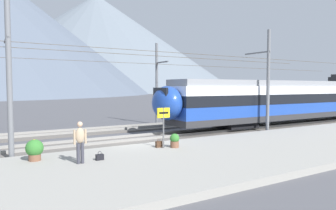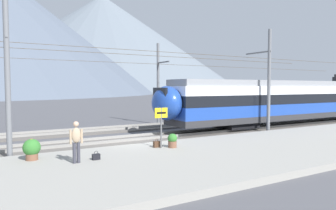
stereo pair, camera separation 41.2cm
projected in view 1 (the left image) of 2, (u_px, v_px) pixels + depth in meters
ground_plane at (137, 145)px, 17.62m from camera, size 400.00×400.00×0.00m
platform_slab at (184, 160)px, 13.47m from camera, size 120.00×7.89×0.28m
track_near at (127, 140)px, 18.90m from camera, size 120.00×3.00×0.28m
track_far at (101, 131)px, 23.09m from camera, size 120.00×3.00×0.28m
train_near_platform at (305, 99)px, 27.59m from camera, size 30.19×2.88×4.27m
train_far_track at (310, 96)px, 35.84m from camera, size 26.98×2.94×4.27m
catenary_mast_west at (9, 65)px, 13.66m from camera, size 43.12×2.42×8.37m
catenary_mast_mid at (266, 79)px, 22.14m from camera, size 43.12×2.42×7.40m
catenary_mast_far_side at (158, 82)px, 27.28m from camera, size 43.12×2.12×7.20m
platform_sign at (163, 118)px, 15.41m from camera, size 0.70×0.08×2.02m
passenger_walking at (80, 140)px, 12.28m from camera, size 0.53×0.22×1.69m
handbag_beside_passenger at (100, 157)px, 12.92m from camera, size 0.32×0.18×0.37m
handbag_near_sign at (159, 144)px, 15.61m from camera, size 0.32×0.18×0.45m
potted_plant_platform_edge at (175, 140)px, 15.59m from camera, size 0.48×0.48×0.71m
potted_plant_by_shelter at (35, 149)px, 12.80m from camera, size 0.72×0.72×0.89m
mountain_central_peak at (97, 43)px, 234.64m from camera, size 210.14×210.14×72.80m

